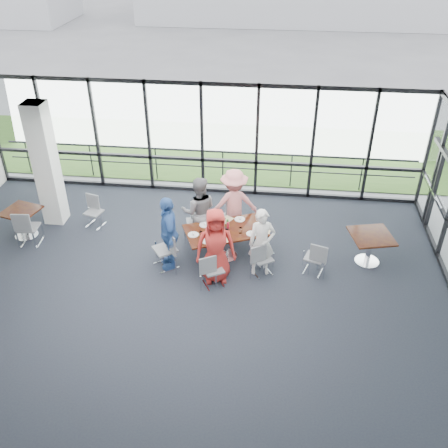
# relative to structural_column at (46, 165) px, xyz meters

# --- Properties ---
(floor) EXTENTS (12.00, 10.00, 0.02)m
(floor) POSITION_rel_structural_column_xyz_m (3.60, -3.00, -1.61)
(floor) COLOR #212431
(floor) RESTS_ON ground
(ceiling) EXTENTS (12.00, 10.00, 0.04)m
(ceiling) POSITION_rel_structural_column_xyz_m (3.60, -3.00, 1.60)
(ceiling) COLOR white
(ceiling) RESTS_ON ground
(curtain_wall_back) EXTENTS (12.00, 0.10, 3.20)m
(curtain_wall_back) POSITION_rel_structural_column_xyz_m (3.60, 2.00, 0.00)
(curtain_wall_back) COLOR white
(curtain_wall_back) RESTS_ON ground
(exit_door) EXTENTS (0.12, 1.60, 2.10)m
(exit_door) POSITION_rel_structural_column_xyz_m (9.60, 0.75, -0.55)
(exit_door) COLOR black
(exit_door) RESTS_ON ground
(structural_column) EXTENTS (0.50, 0.50, 3.20)m
(structural_column) POSITION_rel_structural_column_xyz_m (0.00, 0.00, 0.00)
(structural_column) COLOR white
(structural_column) RESTS_ON ground
(apron) EXTENTS (80.00, 70.00, 0.02)m
(apron) POSITION_rel_structural_column_xyz_m (3.60, 7.00, -1.62)
(apron) COLOR gray
(apron) RESTS_ON ground
(grass_strip) EXTENTS (80.00, 5.00, 0.01)m
(grass_strip) POSITION_rel_structural_column_xyz_m (3.60, 5.00, -1.59)
(grass_strip) COLOR #365C20
(grass_strip) RESTS_ON ground
(guard_rail) EXTENTS (12.00, 0.06, 0.06)m
(guard_rail) POSITION_rel_structural_column_xyz_m (3.60, 2.60, -1.10)
(guard_rail) COLOR #2D2D33
(guard_rail) RESTS_ON ground
(main_table) EXTENTS (2.08, 1.65, 0.75)m
(main_table) POSITION_rel_structural_column_xyz_m (4.60, -1.10, -0.98)
(main_table) COLOR black
(main_table) RESTS_ON ground
(side_table_left) EXTENTS (0.97, 0.97, 0.75)m
(side_table_left) POSITION_rel_structural_column_xyz_m (-0.47, -0.82, -0.98)
(side_table_left) COLOR black
(side_table_left) RESTS_ON ground
(side_table_right) EXTENTS (1.09, 1.09, 0.75)m
(side_table_right) POSITION_rel_structural_column_xyz_m (7.90, -0.94, -0.96)
(side_table_right) COLOR black
(side_table_right) RESTS_ON ground
(diner_near_left) EXTENTS (0.97, 0.74, 1.76)m
(diner_near_left) POSITION_rel_structural_column_xyz_m (4.47, -1.94, -0.72)
(diner_near_left) COLOR #B32823
(diner_near_left) RESTS_ON ground
(diner_near_right) EXTENTS (0.66, 0.53, 1.61)m
(diner_near_right) POSITION_rel_structural_column_xyz_m (5.45, -1.60, -0.79)
(diner_near_right) COLOR silver
(diner_near_right) RESTS_ON ground
(diner_far_left) EXTENTS (0.93, 0.67, 1.76)m
(diner_far_left) POSITION_rel_structural_column_xyz_m (3.90, -0.57, -0.72)
(diner_far_left) COLOR slate
(diner_far_left) RESTS_ON ground
(diner_far_right) EXTENTS (1.29, 0.89, 1.81)m
(diner_far_right) POSITION_rel_structural_column_xyz_m (4.70, -0.17, -0.70)
(diner_far_right) COLOR #E38180
(diner_far_right) RESTS_ON ground
(diner_end) EXTENTS (0.85, 1.17, 1.78)m
(diner_end) POSITION_rel_structural_column_xyz_m (3.38, -1.56, -0.71)
(diner_end) COLOR #3560A8
(diner_end) RESTS_ON ground
(chair_main_nl) EXTENTS (0.55, 0.55, 0.83)m
(chair_main_nl) POSITION_rel_structural_column_xyz_m (4.45, -2.17, -1.19)
(chair_main_nl) COLOR gray
(chair_main_nl) RESTS_ON ground
(chair_main_nr) EXTENTS (0.55, 0.55, 0.81)m
(chair_main_nr) POSITION_rel_structural_column_xyz_m (5.49, -1.64, -1.19)
(chair_main_nr) COLOR gray
(chair_main_nr) RESTS_ON ground
(chair_main_fl) EXTENTS (0.56, 0.56, 0.94)m
(chair_main_fl) POSITION_rel_structural_column_xyz_m (3.80, -0.45, -1.13)
(chair_main_fl) COLOR gray
(chair_main_fl) RESTS_ON ground
(chair_main_fr) EXTENTS (0.60, 0.60, 0.90)m
(chair_main_fr) POSITION_rel_structural_column_xyz_m (4.57, -0.08, -1.15)
(chair_main_fr) COLOR gray
(chair_main_fr) RESTS_ON ground
(chair_main_end) EXTENTS (0.66, 0.66, 0.96)m
(chair_main_end) POSITION_rel_structural_column_xyz_m (3.28, -1.64, -1.12)
(chair_main_end) COLOR gray
(chair_main_end) RESTS_ON ground
(chair_spare_la) EXTENTS (0.50, 0.50, 0.94)m
(chair_spare_la) POSITION_rel_structural_column_xyz_m (-0.19, -1.12, -1.13)
(chair_spare_la) COLOR gray
(chair_spare_la) RESTS_ON ground
(chair_spare_lb) EXTENTS (0.49, 0.49, 0.81)m
(chair_spare_lb) POSITION_rel_structural_column_xyz_m (1.10, -0.16, -1.20)
(chair_spare_lb) COLOR gray
(chair_spare_lb) RESTS_ON ground
(chair_spare_r) EXTENTS (0.51, 0.51, 0.83)m
(chair_spare_r) POSITION_rel_structural_column_xyz_m (6.63, -1.47, -1.19)
(chair_spare_r) COLOR gray
(chair_spare_r) RESTS_ON ground
(plate_nl) EXTENTS (0.27, 0.27, 0.01)m
(plate_nl) POSITION_rel_structural_column_xyz_m (4.24, -1.60, -0.84)
(plate_nl) COLOR white
(plate_nl) RESTS_ON main_table
(plate_nr) EXTENTS (0.24, 0.24, 0.01)m
(plate_nr) POSITION_rel_structural_column_xyz_m (5.20, -1.20, -0.84)
(plate_nr) COLOR white
(plate_nr) RESTS_ON main_table
(plate_fl) EXTENTS (0.26, 0.26, 0.01)m
(plate_fl) POSITION_rel_structural_column_xyz_m (4.10, -0.96, -0.84)
(plate_fl) COLOR white
(plate_fl) RESTS_ON main_table
(plate_fr) EXTENTS (0.25, 0.25, 0.01)m
(plate_fr) POSITION_rel_structural_column_xyz_m (4.88, -0.62, -0.84)
(plate_fr) COLOR white
(plate_fr) RESTS_ON main_table
(plate_end) EXTENTS (0.25, 0.25, 0.01)m
(plate_end) POSITION_rel_structural_column_xyz_m (3.90, -1.39, -0.84)
(plate_end) COLOR white
(plate_end) RESTS_ON main_table
(tumbler_a) EXTENTS (0.07, 0.07, 0.14)m
(tumbler_a) POSITION_rel_structural_column_xyz_m (4.51, -1.42, -0.78)
(tumbler_a) COLOR white
(tumbler_a) RESTS_ON main_table
(tumbler_b) EXTENTS (0.07, 0.07, 0.15)m
(tumbler_b) POSITION_rel_structural_column_xyz_m (4.95, -1.19, -0.78)
(tumbler_b) COLOR white
(tumbler_b) RESTS_ON main_table
(tumbler_c) EXTENTS (0.07, 0.07, 0.13)m
(tumbler_c) POSITION_rel_structural_column_xyz_m (4.54, -0.83, -0.78)
(tumbler_c) COLOR white
(tumbler_c) RESTS_ON main_table
(tumbler_d) EXTENTS (0.07, 0.07, 0.15)m
(tumbler_d) POSITION_rel_structural_column_xyz_m (4.08, -1.47, -0.78)
(tumbler_d) COLOR white
(tumbler_d) RESTS_ON main_table
(menu_a) EXTENTS (0.33, 0.33, 0.00)m
(menu_a) POSITION_rel_structural_column_xyz_m (4.63, -1.54, -0.85)
(menu_a) COLOR beige
(menu_a) RESTS_ON main_table
(menu_b) EXTENTS (0.36, 0.28, 0.00)m
(menu_b) POSITION_rel_structural_column_xyz_m (5.46, -1.03, -0.85)
(menu_b) COLOR beige
(menu_b) RESTS_ON main_table
(menu_c) EXTENTS (0.37, 0.39, 0.00)m
(menu_c) POSITION_rel_structural_column_xyz_m (4.57, -0.67, -0.85)
(menu_c) COLOR beige
(menu_c) RESTS_ON main_table
(condiment_caddy) EXTENTS (0.10, 0.07, 0.04)m
(condiment_caddy) POSITION_rel_structural_column_xyz_m (4.62, -1.08, -0.83)
(condiment_caddy) COLOR black
(condiment_caddy) RESTS_ON main_table
(ketchup_bottle) EXTENTS (0.06, 0.06, 0.18)m
(ketchup_bottle) POSITION_rel_structural_column_xyz_m (4.65, -1.07, -0.76)
(ketchup_bottle) COLOR #A71328
(ketchup_bottle) RESTS_ON main_table
(green_bottle) EXTENTS (0.05, 0.05, 0.20)m
(green_bottle) POSITION_rel_structural_column_xyz_m (4.63, -0.98, -0.75)
(green_bottle) COLOR #207825
(green_bottle) RESTS_ON main_table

